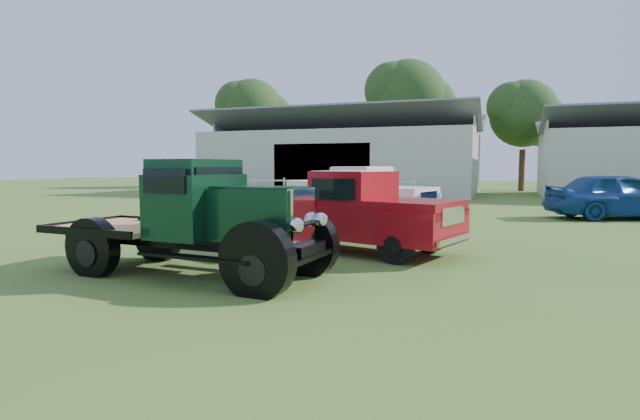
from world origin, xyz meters
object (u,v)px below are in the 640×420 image
at_px(red_pickup, 350,210).
at_px(misc_car_blue, 619,196).
at_px(white_pickup, 359,196).
at_px(vintage_flatbed, 192,217).

xyz_separation_m(red_pickup, misc_car_blue, (7.24, 9.82, -0.07)).
xyz_separation_m(red_pickup, white_pickup, (-1.16, 4.96, 0.01)).
height_order(red_pickup, misc_car_blue, red_pickup).
bearing_deg(white_pickup, vintage_flatbed, -77.91).
distance_m(vintage_flatbed, white_pickup, 8.40).
bearing_deg(white_pickup, misc_car_blue, 47.13).
bearing_deg(vintage_flatbed, red_pickup, 65.34).
distance_m(vintage_flatbed, red_pickup, 3.90).
height_order(vintage_flatbed, misc_car_blue, vintage_flatbed).
xyz_separation_m(white_pickup, misc_car_blue, (8.41, 4.86, -0.09)).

